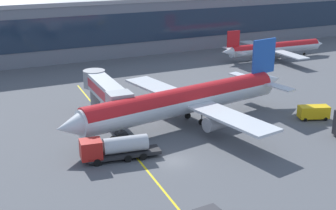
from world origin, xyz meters
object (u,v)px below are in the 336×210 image
Objects in this scene: main_airliner at (186,100)px; commuter_jet_near at (275,48)px; crew_van at (314,112)px; fuel_tanker at (115,148)px.

main_airliner reaches higher than commuter_jet_near.
commuter_jet_near is (23.77, 40.10, 1.54)m from crew_van.
fuel_tanker is 71.70m from commuter_jet_near.
fuel_tanker is at bearing -152.41° from main_airliner.
commuter_jet_near is at bearing 34.31° from fuel_tanker.
commuter_jet_near reaches higher than crew_van.
fuel_tanker is 2.04× the size of crew_van.
commuter_jet_near is (44.24, 32.58, -1.25)m from main_airliner.
crew_van is (20.47, -7.51, -2.79)m from main_airliner.
main_airliner is at bearing -143.63° from commuter_jet_near.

